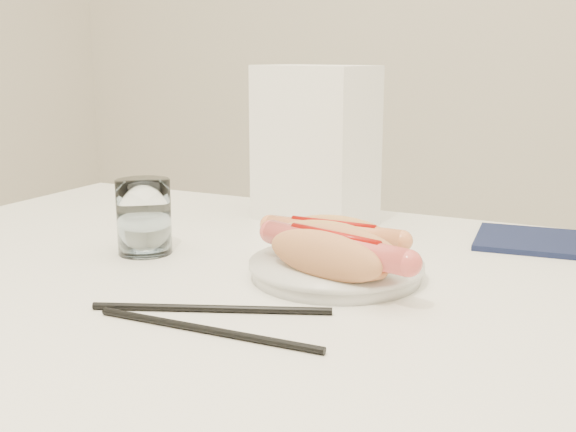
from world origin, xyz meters
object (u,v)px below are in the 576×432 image
at_px(napkin_box, 315,145).
at_px(plate, 336,271).
at_px(water_glass, 144,217).
at_px(hotdog_right, 334,253).
at_px(hotdog_left, 333,238).
at_px(table, 285,334).

bearing_deg(napkin_box, plate, -45.96).
bearing_deg(water_glass, hotdog_right, -5.52).
distance_m(hotdog_left, napkin_box, 0.25).
xyz_separation_m(table, hotdog_right, (0.06, 0.01, 0.10)).
height_order(table, hotdog_right, hotdog_right).
bearing_deg(water_glass, plate, 2.44).
height_order(table, napkin_box, napkin_box).
xyz_separation_m(table, plate, (0.04, 0.04, 0.07)).
height_order(hotdog_left, napkin_box, napkin_box).
xyz_separation_m(table, napkin_box, (-0.09, 0.28, 0.17)).
bearing_deg(napkin_box, hotdog_right, -47.24).
bearing_deg(plate, hotdog_left, 119.37).
relative_size(plate, hotdog_left, 1.13).
distance_m(table, plate, 0.09).
bearing_deg(table, napkin_box, 107.92).
distance_m(plate, water_glass, 0.26).
bearing_deg(hotdog_right, water_glass, -168.93).
relative_size(plate, napkin_box, 0.82).
bearing_deg(plate, table, -135.93).
distance_m(table, napkin_box, 0.34).
bearing_deg(napkin_box, water_glass, -101.04).
bearing_deg(hotdog_left, hotdog_right, -64.96).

